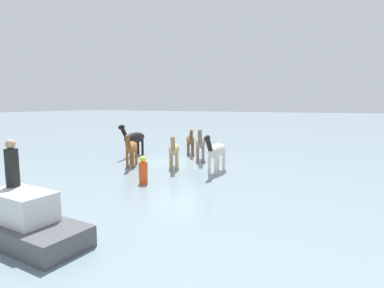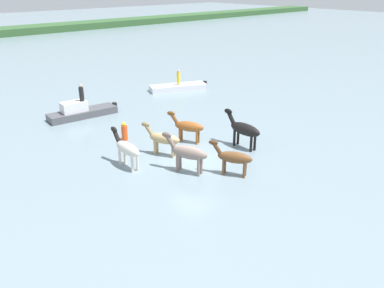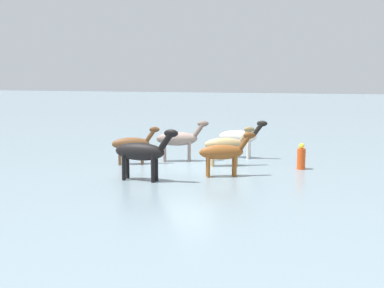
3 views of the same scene
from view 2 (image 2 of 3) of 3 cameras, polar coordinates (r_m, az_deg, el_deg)
ground_plane at (r=21.07m, az=0.18°, el=-2.32°), size 216.70×216.70×0.00m
horse_dark_mare at (r=23.03m, az=-0.62°, el=2.56°), size 1.35×2.20×1.78m
horse_pinto_flank at (r=21.34m, az=-4.19°, el=0.80°), size 1.31×2.19×1.77m
horse_rear_stallion at (r=19.21m, az=5.97°, el=-1.94°), size 1.36×2.09×1.71m
horse_mid_herd at (r=20.14m, az=-9.40°, el=-0.63°), size 0.56×2.42×1.89m
horse_lead at (r=19.34m, az=-0.65°, el=-1.23°), size 1.30×2.45×1.94m
horse_chestnut_trailing at (r=22.40m, az=7.48°, el=2.15°), size 0.65×2.61×2.03m
boat_dinghy_port at (r=34.56m, az=-2.01°, el=8.07°), size 5.01×3.10×0.75m
boat_skiff_near at (r=28.61m, az=-15.69°, el=4.37°), size 5.00×1.75×1.34m
person_helmsman_aft at (r=34.29m, az=-1.96°, el=9.62°), size 0.32×0.32×1.19m
person_boatman_standing at (r=28.09m, az=-15.68°, el=7.08°), size 0.32×0.32×1.19m
buoy_channel_marker at (r=23.84m, az=-9.73°, el=1.73°), size 0.36×0.36×1.14m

